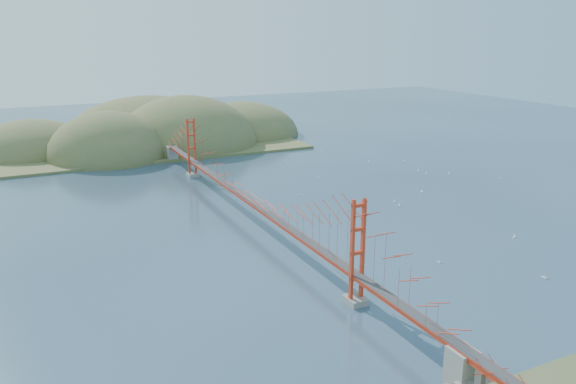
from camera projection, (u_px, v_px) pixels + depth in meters
name	position (u px, v px, depth m)	size (l,w,h in m)	color
ground	(250.00, 221.00, 86.05)	(320.00, 320.00, 0.00)	#283D51
bridge	(248.00, 176.00, 84.26)	(2.20, 94.40, 12.00)	gray
far_headlands	(158.00, 142.00, 146.17)	(84.00, 58.00, 25.00)	brown
sailboat_3	(318.00, 178.00, 110.55)	(0.53, 0.45, 0.61)	white
sailboat_15	(369.00, 161.00, 124.52)	(0.52, 0.62, 0.71)	white
sailboat_9	(418.00, 170.00, 116.60)	(0.62, 0.65, 0.73)	white
sailboat_7	(321.00, 151.00, 134.90)	(0.58, 0.58, 0.65)	white
sailboat_11	(500.00, 178.00, 110.26)	(0.51, 0.51, 0.57)	white
sailboat_8	(426.00, 173.00, 113.82)	(0.52, 0.42, 0.61)	white
sailboat_16	(299.00, 195.00, 99.20)	(0.53, 0.53, 0.57)	white
sailboat_10	(439.00, 261.00, 70.60)	(0.44, 0.49, 0.56)	white
sailboat_4	(399.00, 205.00, 93.23)	(0.67, 0.67, 0.70)	white
sailboat_2	(394.00, 201.00, 95.56)	(0.49, 0.42, 0.56)	white
sailboat_14	(422.00, 191.00, 101.38)	(0.58, 0.61, 0.69)	white
sailboat_5	(449.00, 173.00, 114.30)	(0.48, 0.54, 0.62)	white
sailboat_12	(284.00, 160.00, 125.27)	(0.54, 0.54, 0.58)	white
sailboat_6	(544.00, 277.00, 66.15)	(0.66, 0.66, 0.74)	white
sailboat_17	(405.00, 161.00, 124.39)	(0.64, 0.58, 0.72)	white
sailboat_1	(366.00, 200.00, 95.97)	(0.66, 0.66, 0.72)	white
sailboat_extra_0	(514.00, 237.00, 78.99)	(0.58, 0.48, 0.68)	white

